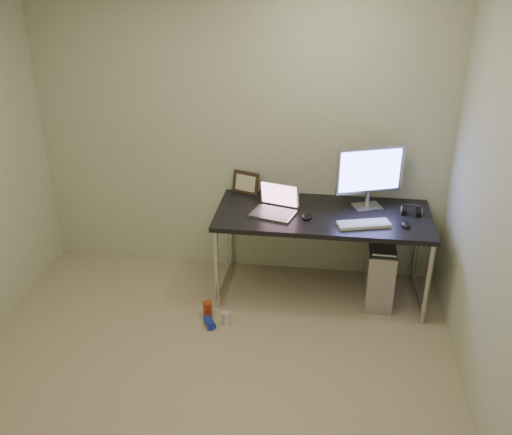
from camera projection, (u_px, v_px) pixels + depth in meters
name	position (u px, v px, depth m)	size (l,w,h in m)	color
floor	(200.00, 398.00, 3.78)	(3.50, 3.50, 0.00)	tan
wall_back	(239.00, 135.00, 4.78)	(3.50, 0.02, 2.50)	beige
desk	(323.00, 221.00, 4.61)	(1.72, 0.75, 0.75)	black
tower_computer	(379.00, 272.00, 4.71)	(0.23, 0.50, 0.55)	#A2A2A6
cable_a	(373.00, 236.00, 4.97)	(0.01, 0.01, 0.70)	black
cable_b	(383.00, 240.00, 4.95)	(0.01, 0.01, 0.72)	black
can_red	(208.00, 310.00, 4.56)	(0.07, 0.07, 0.13)	#AC3814
can_white	(226.00, 318.00, 4.47)	(0.06, 0.06, 0.11)	silver
can_blue	(210.00, 323.00, 4.46)	(0.07, 0.07, 0.12)	#192EB3
laptop	(276.00, 206.00, 4.57)	(0.40, 0.35, 0.23)	#B3B3BA
monitor	(370.00, 173.00, 4.54)	(0.53, 0.23, 0.52)	#B3B3BA
keyboard	(364.00, 224.00, 4.38)	(0.40, 0.13, 0.02)	silver
mouse_right	(405.00, 224.00, 4.36)	(0.07, 0.11, 0.04)	black
mouse_left	(307.00, 215.00, 4.49)	(0.08, 0.12, 0.04)	black
headphones	(411.00, 211.00, 4.55)	(0.16, 0.10, 0.10)	black
picture_frame	(246.00, 183.00, 4.90)	(0.24, 0.03, 0.19)	#2D2416
webcam	(273.00, 187.00, 4.83)	(0.04, 0.04, 0.12)	silver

